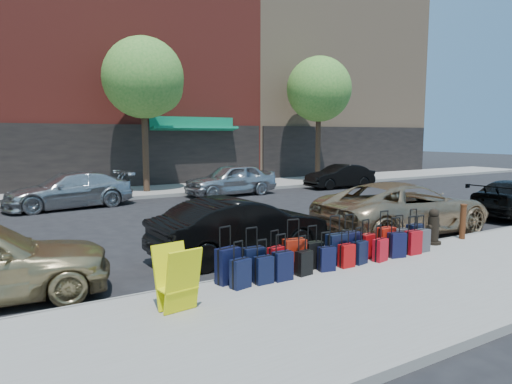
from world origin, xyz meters
TOP-DOWN VIEW (x-y plane):
  - ground at (0.00, 0.00)m, footprint 120.00×120.00m
  - sidewalk_near at (0.00, -6.50)m, footprint 60.00×4.00m
  - sidewalk_far at (0.00, 10.00)m, footprint 60.00×4.00m
  - curb_near at (0.00, -4.48)m, footprint 60.00×0.08m
  - curb_far at (0.00, 7.98)m, footprint 60.00×0.08m
  - building_center at (0.00, 17.99)m, footprint 17.00×12.85m
  - building_right at (16.00, 17.99)m, footprint 15.00×12.12m
  - tree_center at (0.64, 9.50)m, footprint 3.80×3.80m
  - tree_right at (11.14, 9.50)m, footprint 3.80×3.80m
  - suitcase_front_0 at (-2.50, -4.76)m, footprint 0.48×0.33m
  - suitcase_front_1 at (-2.01, -4.85)m, footprint 0.42×0.23m
  - suitcase_front_2 at (-1.43, -4.77)m, footprint 0.39×0.27m
  - suitcase_front_3 at (-1.04, -4.82)m, footprint 0.48×0.32m
  - suitcase_front_4 at (-0.57, -4.83)m, footprint 0.38×0.23m
  - suitcase_front_5 at (0.04, -4.84)m, footprint 0.44×0.26m
  - suitcase_front_6 at (0.46, -4.82)m, footprint 0.44×0.26m
  - suitcase_front_7 at (0.93, -4.83)m, footprint 0.38×0.24m
  - suitcase_front_8 at (1.50, -4.84)m, footprint 0.42×0.23m
  - suitcase_front_9 at (2.05, -4.77)m, footprint 0.38×0.26m
  - suitcase_front_10 at (2.53, -4.79)m, footprint 0.40×0.22m
  - suitcase_back_0 at (-2.43, -5.12)m, footprint 0.39×0.27m
  - suitcase_back_1 at (-1.95, -5.12)m, footprint 0.35×0.20m
  - suitcase_back_2 at (-1.54, -5.14)m, footprint 0.37×0.22m
  - suitcase_back_3 at (-1.01, -5.10)m, footprint 0.35×0.23m
  - suitcase_back_4 at (-0.45, -5.11)m, footprint 0.36×0.25m
  - suitcase_back_5 at (0.07, -5.12)m, footprint 0.32×0.19m
  - suitcase_back_6 at (0.48, -5.08)m, footprint 0.36×0.25m
  - suitcase_back_7 at (1.00, -5.16)m, footprint 0.36×0.25m
  - suitcase_back_8 at (1.55, -5.12)m, footprint 0.41×0.29m
  - suitcase_back_9 at (2.07, -5.13)m, footprint 0.37×0.22m
  - suitcase_back_10 at (2.43, -5.08)m, footprint 0.37×0.22m
  - fire_hydrant at (3.31, -4.71)m, footprint 0.45×0.40m
  - bollard at (4.44, -4.74)m, footprint 0.17×0.17m
  - display_rack at (-3.78, -5.52)m, footprint 0.64×0.69m
  - car_near_1 at (-1.15, -2.85)m, footprint 4.36×1.73m
  - car_near_2 at (4.20, -2.99)m, footprint 5.52×2.75m
  - car_far_1 at (-3.40, 6.99)m, footprint 5.04×2.53m
  - car_far_2 at (3.81, 7.05)m, footprint 4.53×2.04m
  - car_far_3 at (10.26, 6.67)m, footprint 3.94×1.59m

SIDE VIEW (x-z plane):
  - ground at x=0.00m, z-range 0.00..0.00m
  - sidewalk_near at x=0.00m, z-range 0.00..0.15m
  - sidewalk_far at x=0.00m, z-range 0.00..0.15m
  - curb_near at x=0.00m, z-range 0.00..0.15m
  - curb_far at x=0.00m, z-range 0.00..0.15m
  - suitcase_back_3 at x=-1.01m, z-range 0.00..0.78m
  - suitcase_back_5 at x=0.07m, z-range 0.00..0.78m
  - suitcase_back_6 at x=0.48m, z-range 0.00..0.78m
  - suitcase_back_4 at x=-0.45m, z-range 0.00..0.79m
  - suitcase_back_7 at x=1.00m, z-range 0.00..0.79m
  - suitcase_back_1 at x=-1.95m, z-range 0.00..0.82m
  - suitcase_back_0 at x=-2.43m, z-range -0.01..0.84m
  - suitcase_back_10 at x=2.43m, z-range -0.01..0.84m
  - suitcase_front_9 at x=2.05m, z-range -0.01..0.84m
  - suitcase_front_7 at x=0.93m, z-range -0.01..0.85m
  - suitcase_front_2 at x=-1.43m, z-range -0.01..0.86m
  - suitcase_back_9 at x=2.07m, z-range -0.01..0.86m
  - suitcase_back_2 at x=-1.54m, z-range -0.01..0.86m
  - suitcase_front_4 at x=-0.57m, z-range -0.02..0.87m
  - suitcase_back_8 at x=1.55m, z-range -0.02..0.88m
  - suitcase_front_10 at x=2.53m, z-range -0.03..0.93m
  - suitcase_front_1 at x=-2.01m, z-range -0.04..0.96m
  - suitcase_front_8 at x=1.50m, z-range -0.04..0.97m
  - suitcase_front_6 at x=0.46m, z-range -0.04..0.98m
  - suitcase_front_5 at x=0.04m, z-range -0.04..0.99m
  - suitcase_front_0 at x=-2.50m, z-range -0.05..1.01m
  - suitcase_front_3 at x=-1.04m, z-range -0.05..1.01m
  - fire_hydrant at x=3.31m, z-range 0.11..1.01m
  - bollard at x=4.44m, z-range 0.16..1.08m
  - car_far_3 at x=10.26m, z-range 0.00..1.27m
  - display_rack at x=-3.78m, z-range 0.14..1.15m
  - car_far_1 at x=-3.40m, z-range 0.00..1.40m
  - car_near_1 at x=-1.15m, z-range 0.00..1.41m
  - car_near_2 at x=4.20m, z-range 0.00..1.50m
  - car_far_2 at x=3.81m, z-range 0.00..1.51m
  - tree_center at x=0.64m, z-range 1.78..9.05m
  - tree_right at x=11.14m, z-range 1.78..9.05m
  - building_right at x=16.00m, z-range -0.02..17.98m
  - building_center at x=0.00m, z-range -0.02..19.98m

